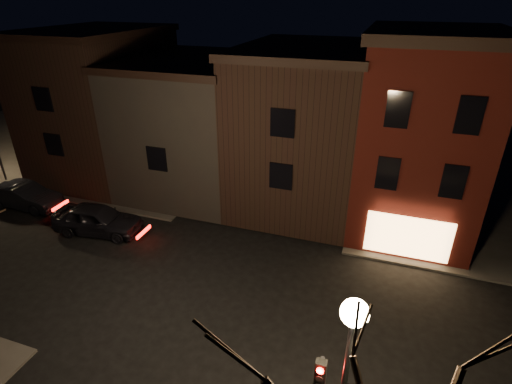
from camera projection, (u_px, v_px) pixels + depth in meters
ground at (213, 295)px, 17.85m from camera, size 120.00×120.00×0.00m
sidewalk_far_left at (115, 124)px, 40.48m from camera, size 30.00×30.00×0.12m
corner_building at (421, 134)px, 21.10m from camera, size 6.50×8.50×10.50m
row_building_a at (304, 127)px, 24.10m from camera, size 7.30×10.30×9.40m
row_building_b at (196, 123)px, 26.42m from camera, size 7.80×10.30×8.40m
row_building_c at (103, 103)px, 28.17m from camera, size 7.30×10.30×9.90m
street_lamp_near at (349, 352)px, 8.65m from camera, size 0.60×0.60×6.48m
parked_car_a at (97, 219)px, 22.15m from camera, size 5.14×2.60×1.68m
parked_car_b at (24, 196)px, 24.76m from camera, size 4.78×1.77×1.56m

